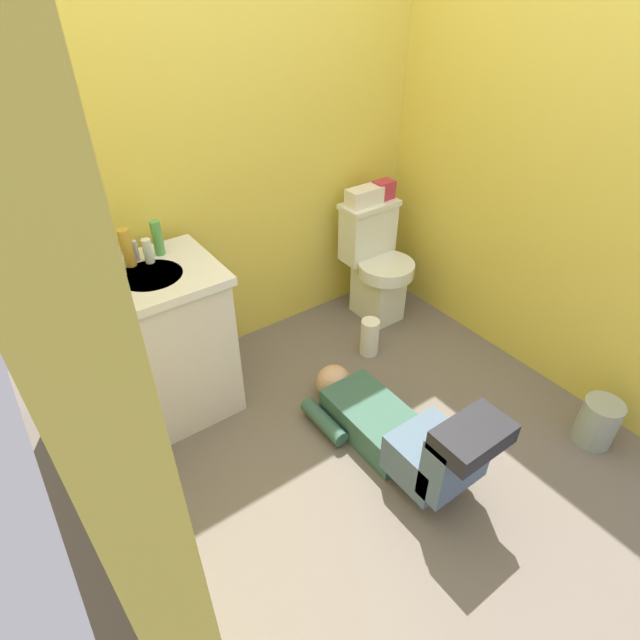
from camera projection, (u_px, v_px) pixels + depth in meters
ground_plane at (357, 432)px, 2.60m from camera, size 2.75×3.06×0.04m
wall_back at (235, 139)px, 2.59m from camera, size 2.41×0.08×2.40m
wall_left at (34, 316)px, 1.34m from camera, size 0.08×2.06×2.40m
wall_right at (557, 151)px, 2.43m from camera, size 0.08×2.06×2.40m
toilet at (375, 264)px, 3.22m from camera, size 0.36×0.46×0.75m
vanity_cabinet at (165, 343)px, 2.49m from camera, size 0.60×0.52×0.82m
faucet at (136, 251)px, 2.31m from camera, size 0.02×0.02×0.10m
person_plumber at (399, 431)px, 2.35m from camera, size 0.39×1.06×0.52m
tissue_box at (364, 196)px, 3.01m from camera, size 0.22×0.11×0.10m
toiletry_bag at (384, 190)px, 3.08m from camera, size 0.12×0.09×0.11m
soap_dispenser at (93, 261)px, 2.20m from camera, size 0.06×0.06×0.17m
bottle_white at (118, 262)px, 2.20m from camera, size 0.05×0.05×0.13m
bottle_amber at (127, 248)px, 2.26m from camera, size 0.05×0.05×0.18m
bottle_clear at (148, 251)px, 2.30m from camera, size 0.04×0.04×0.11m
bottle_green at (158, 238)px, 2.35m from camera, size 0.05×0.05×0.17m
trash_can at (598, 422)px, 2.47m from camera, size 0.18×0.18×0.25m
paper_towel_roll at (370, 337)px, 3.02m from camera, size 0.11×0.11×0.23m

